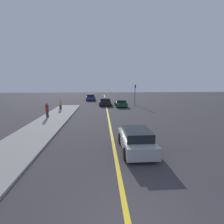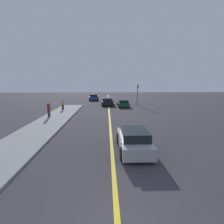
{
  "view_description": "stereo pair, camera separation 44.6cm",
  "coord_description": "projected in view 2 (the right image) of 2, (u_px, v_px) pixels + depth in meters",
  "views": [
    {
      "loc": [
        -0.74,
        -4.21,
        4.2
      ],
      "look_at": [
        0.16,
        11.17,
        1.43
      ],
      "focal_mm": 28.0,
      "sensor_mm": 36.0,
      "label": 1
    },
    {
      "loc": [
        -0.3,
        -4.23,
        4.2
      ],
      "look_at": [
        0.16,
        11.17,
        1.43
      ],
      "focal_mm": 28.0,
      "sensor_mm": 36.0,
      "label": 2
    }
  ],
  "objects": [
    {
      "name": "car_far_distant",
      "position": [
        108.0,
        101.0,
        30.56
      ],
      "size": [
        2.1,
        4.63,
        1.26
      ],
      "rotation": [
        0.0,
        0.0,
        -0.03
      ],
      "color": "black",
      "rests_on": "ground_plane"
    },
    {
      "name": "road_center_line",
      "position": [
        109.0,
        114.0,
        22.62
      ],
      "size": [
        0.2,
        60.0,
        0.01
      ],
      "color": "gold",
      "rests_on": "ground_plane"
    },
    {
      "name": "sidewalk_left",
      "position": [
        48.0,
        123.0,
        17.13
      ],
      "size": [
        3.36,
        25.23,
        0.15
      ],
      "color": "gray",
      "rests_on": "ground_plane"
    },
    {
      "name": "car_parked_left_lot",
      "position": [
        94.0,
        97.0,
        38.01
      ],
      "size": [
        2.0,
        3.92,
        1.36
      ],
      "rotation": [
        0.0,
        0.0,
        0.02
      ],
      "color": "navy",
      "rests_on": "ground_plane"
    },
    {
      "name": "traffic_light",
      "position": [
        138.0,
        93.0,
        29.66
      ],
      "size": [
        0.18,
        0.4,
        3.56
      ],
      "color": "slate",
      "rests_on": "ground_plane"
    },
    {
      "name": "pedestrian_near_curb",
      "position": [
        49.0,
        109.0,
        19.64
      ],
      "size": [
        0.34,
        0.34,
        1.71
      ],
      "color": "#282D3D",
      "rests_on": "sidewalk_left"
    },
    {
      "name": "car_near_right_lane",
      "position": [
        134.0,
        140.0,
        10.55
      ],
      "size": [
        1.89,
        4.11,
        1.35
      ],
      "rotation": [
        0.0,
        0.0,
        0.01
      ],
      "color": "#9E9EA3",
      "rests_on": "ground_plane"
    },
    {
      "name": "car_ahead_center",
      "position": [
        123.0,
        103.0,
        28.95
      ],
      "size": [
        1.87,
        4.54,
        1.14
      ],
      "rotation": [
        0.0,
        0.0,
        -0.01
      ],
      "color": "#144728",
      "rests_on": "ground_plane"
    },
    {
      "name": "pedestrian_mid_group",
      "position": [
        63.0,
        104.0,
        25.11
      ],
      "size": [
        0.37,
        0.37,
        1.56
      ],
      "color": "#282D3D",
      "rests_on": "sidewalk_left"
    }
  ]
}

